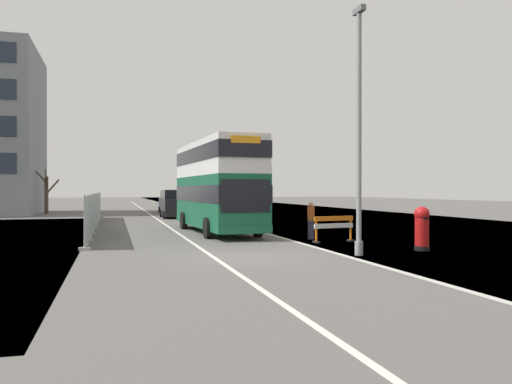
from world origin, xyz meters
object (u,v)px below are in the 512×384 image
Objects in this scene: car_receding_mid at (170,202)px; pedestrian_at_kerb at (311,220)px; roadworks_barrier at (334,225)px; double_decker_bus at (217,185)px; car_oncoming_near at (173,205)px; lamppost_foreground at (359,138)px; red_pillar_postbox at (422,226)px.

car_receding_mid is 28.86m from pedestrian_at_kerb.
roadworks_barrier is 1.57m from pedestrian_at_kerb.
car_oncoming_near is (-0.63, 15.21, -1.51)m from double_decker_bus.
roadworks_barrier is at bearing -58.45° from double_decker_bus.
pedestrian_at_kerb is (3.55, -28.65, -0.16)m from car_receding_mid.
double_decker_bus is at bearing 105.04° from lamppost_foreground.
car_receding_mid is (0.57, 8.44, -0.03)m from car_oncoming_near.
pedestrian_at_kerb is (4.12, -20.21, -0.19)m from car_oncoming_near.
car_receding_mid is at bearing 94.96° from lamppost_foreground.
car_oncoming_near is 2.56× the size of pedestrian_at_kerb.
car_oncoming_near is at bearing 104.38° from red_pillar_postbox.
double_decker_bus reaches higher than red_pillar_postbox.
double_decker_bus is 6.46× the size of red_pillar_postbox.
car_receding_mid is at bearing 99.97° from red_pillar_postbox.
car_oncoming_near reaches higher than roadworks_barrier.
car_receding_mid is (-5.97, 33.93, 0.13)m from red_pillar_postbox.
car_oncoming_near is at bearing -93.87° from car_receding_mid.
double_decker_bus is at bearing 124.94° from pedestrian_at_kerb.
car_receding_mid reaches higher than pedestrian_at_kerb.
lamppost_foreground is 6.80m from pedestrian_at_kerb.
car_oncoming_near is 0.99× the size of car_receding_mid.
red_pillar_postbox is 0.86× the size of roadworks_barrier.
lamppost_foreground is 26.59m from car_oncoming_near.
roadworks_barrier is 1.11× the size of pedestrian_at_kerb.
car_oncoming_near is at bearing 101.52° from pedestrian_at_kerb.
lamppost_foreground is 5.20× the size of red_pillar_postbox.
car_oncoming_near is at bearing 101.99° from roadworks_barrier.
red_pillar_postbox is at bearing -75.62° from car_oncoming_near.
pedestrian_at_kerb reaches higher than red_pillar_postbox.
red_pillar_postbox is 26.32m from car_oncoming_near.
lamppost_foreground is at bearing -167.18° from red_pillar_postbox.
double_decker_bus is 5.52× the size of roadworks_barrier.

